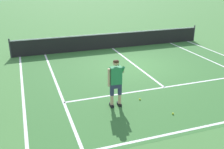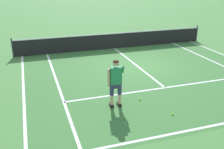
% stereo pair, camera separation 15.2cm
% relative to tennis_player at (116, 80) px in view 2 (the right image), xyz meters
% --- Properties ---
extents(ground_plane, '(80.00, 80.00, 0.00)m').
position_rel_tennis_player_xyz_m(ground_plane, '(2.43, 3.79, -0.99)').
color(ground_plane, '#477F3D').
extents(court_inner_surface, '(10.98, 9.82, 0.00)m').
position_rel_tennis_player_xyz_m(court_inner_surface, '(2.43, 2.55, -0.99)').
color(court_inner_surface, '#387033').
rests_on(court_inner_surface, ground).
extents(line_baseline, '(10.98, 0.10, 0.01)m').
position_rel_tennis_player_xyz_m(line_baseline, '(2.43, -2.16, -0.99)').
color(line_baseline, white).
rests_on(line_baseline, ground).
extents(line_service, '(8.23, 0.10, 0.01)m').
position_rel_tennis_player_xyz_m(line_service, '(2.43, 0.86, -0.99)').
color(line_service, white).
rests_on(line_service, ground).
extents(line_centre_service, '(0.10, 6.40, 0.01)m').
position_rel_tennis_player_xyz_m(line_centre_service, '(2.43, 4.06, -0.99)').
color(line_centre_service, white).
rests_on(line_centre_service, ground).
extents(line_singles_left, '(0.10, 9.42, 0.01)m').
position_rel_tennis_player_xyz_m(line_singles_left, '(-1.68, 2.55, -0.99)').
color(line_singles_left, white).
rests_on(line_singles_left, ground).
extents(line_singles_right, '(0.10, 9.42, 0.01)m').
position_rel_tennis_player_xyz_m(line_singles_right, '(6.55, 2.55, -0.99)').
color(line_singles_right, white).
rests_on(line_singles_right, ground).
extents(line_doubles_left, '(0.10, 9.42, 0.01)m').
position_rel_tennis_player_xyz_m(line_doubles_left, '(-3.06, 2.55, -0.99)').
color(line_doubles_left, white).
rests_on(line_doubles_left, ground).
extents(tennis_net, '(11.96, 0.08, 1.07)m').
position_rel_tennis_player_xyz_m(tennis_net, '(2.43, 7.26, -0.49)').
color(tennis_net, '#333338').
rests_on(tennis_net, ground).
extents(tennis_player, '(0.68, 1.10, 1.71)m').
position_rel_tennis_player_xyz_m(tennis_player, '(0.00, 0.00, 0.00)').
color(tennis_player, black).
rests_on(tennis_player, ground).
extents(tennis_ball_near_feet, '(0.07, 0.07, 0.07)m').
position_rel_tennis_player_xyz_m(tennis_ball_near_feet, '(1.57, -1.20, -0.96)').
color(tennis_ball_near_feet, '#CCE02D').
rests_on(tennis_ball_near_feet, ground).
extents(tennis_ball_by_baseline, '(0.07, 0.07, 0.07)m').
position_rel_tennis_player_xyz_m(tennis_ball_by_baseline, '(0.99, 0.13, -0.96)').
color(tennis_ball_by_baseline, '#CCE02D').
rests_on(tennis_ball_by_baseline, ground).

